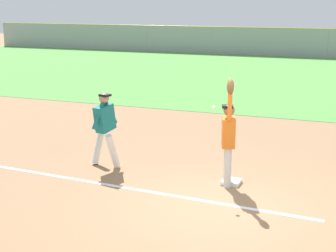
# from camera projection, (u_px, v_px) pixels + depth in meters

# --- Properties ---
(ground_plane) EXTENTS (82.04, 82.04, 0.00)m
(ground_plane) POSITION_uv_depth(u_px,v_px,m) (219.00, 206.00, 9.58)
(ground_plane) COLOR #936D4C
(outfield_grass) EXTENTS (52.56, 19.36, 0.01)m
(outfield_grass) POSITION_uv_depth(u_px,v_px,m) (312.00, 78.00, 25.38)
(outfield_grass) COLOR #549342
(outfield_grass) RESTS_ON ground_plane
(chalk_foul_line) EXTENTS (11.98, 0.82, 0.01)m
(chalk_foul_line) POSITION_uv_depth(u_px,v_px,m) (45.00, 174.00, 11.31)
(chalk_foul_line) COLOR white
(chalk_foul_line) RESTS_ON ground_plane
(first_base) EXTENTS (0.39, 0.39, 0.08)m
(first_base) POSITION_uv_depth(u_px,v_px,m) (231.00, 182.00, 10.72)
(first_base) COLOR white
(first_base) RESTS_ON ground_plane
(fielder) EXTENTS (0.39, 0.88, 2.28)m
(fielder) POSITION_uv_depth(u_px,v_px,m) (228.00, 134.00, 10.34)
(fielder) COLOR silver
(fielder) RESTS_ON ground_plane
(runner) EXTENTS (0.75, 0.84, 1.72)m
(runner) POSITION_uv_depth(u_px,v_px,m) (105.00, 125.00, 11.63)
(runner) COLOR white
(runner) RESTS_ON ground_plane
(baseball) EXTENTS (0.07, 0.07, 0.07)m
(baseball) POSITION_uv_depth(u_px,v_px,m) (214.00, 107.00, 10.03)
(baseball) COLOR white
(outfield_fence) EXTENTS (52.64, 0.08, 1.95)m
(outfield_fence) POSITION_uv_depth(u_px,v_px,m) (328.00, 43.00, 33.93)
(outfield_fence) COLOR #93999E
(outfield_fence) RESTS_ON ground_plane
(parked_car_white) EXTENTS (4.50, 2.32, 1.25)m
(parked_car_white) POSITION_uv_depth(u_px,v_px,m) (222.00, 40.00, 40.84)
(parked_car_white) COLOR white
(parked_car_white) RESTS_ON ground_plane
(parked_car_green) EXTENTS (4.50, 2.32, 1.25)m
(parked_car_green) POSITION_uv_depth(u_px,v_px,m) (278.00, 42.00, 38.45)
(parked_car_green) COLOR #1E6B33
(parked_car_green) RESTS_ON ground_plane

